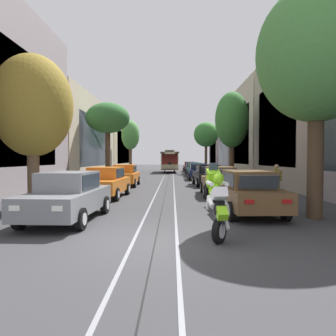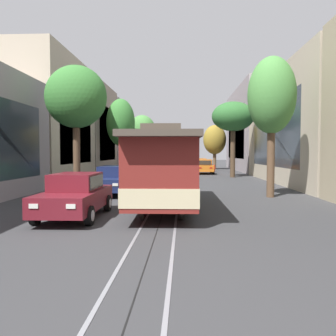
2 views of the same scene
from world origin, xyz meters
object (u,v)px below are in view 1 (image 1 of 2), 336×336
(parked_car_green_fifth_right, at_px, (195,169))
(parked_car_brown_second_right, at_px, (220,181))
(parked_car_navy_sixth_right, at_px, (192,168))
(motorcycle_with_rider, at_px, (216,200))
(parked_car_brown_near_right, at_px, (247,192))
(street_tree_kerb_left_near, at_px, (33,107))
(parked_car_grey_near_left, at_px, (68,196))
(parked_car_navy_fourth_right, at_px, (198,171))
(cable_car_trolley, at_px, (170,161))
(street_tree_kerb_right_mid, at_px, (206,135))
(pedestrian_on_left_pavement, at_px, (276,179))
(parked_car_maroon_far_right, at_px, (189,167))
(street_tree_kerb_right_second, at_px, (232,120))
(fire_hydrant, at_px, (87,186))
(parked_car_orange_mid_left, at_px, (125,175))
(street_tree_kerb_left_mid, at_px, (130,136))
(parked_car_black_mid_right, at_px, (207,175))
(street_tree_kerb_right_near, at_px, (317,55))
(street_tree_kerb_left_second, at_px, (108,119))
(parked_car_orange_second_left, at_px, (106,182))

(parked_car_green_fifth_right, bearing_deg, parked_car_brown_second_right, -89.95)
(parked_car_navy_sixth_right, distance_m, motorcycle_with_rider, 33.64)
(parked_car_brown_near_right, distance_m, street_tree_kerb_left_near, 9.04)
(parked_car_grey_near_left, relative_size, parked_car_navy_fourth_right, 1.01)
(parked_car_navy_sixth_right, bearing_deg, cable_car_trolley, 122.35)
(street_tree_kerb_right_mid, relative_size, motorcycle_with_rider, 3.70)
(cable_car_trolley, bearing_deg, pedestrian_on_left_pavement, -79.19)
(parked_car_maroon_far_right, distance_m, cable_car_trolley, 3.71)
(street_tree_kerb_right_second, height_order, fire_hydrant, street_tree_kerb_right_second)
(street_tree_kerb_left_near, bearing_deg, parked_car_navy_fourth_right, 64.99)
(parked_car_orange_mid_left, height_order, parked_car_green_fifth_right, same)
(parked_car_grey_near_left, distance_m, parked_car_orange_mid_left, 12.69)
(parked_car_navy_fourth_right, xyz_separation_m, parked_car_maroon_far_right, (0.17, 18.29, 0.00))
(street_tree_kerb_right_second, distance_m, motorcycle_with_rider, 19.45)
(parked_car_brown_second_right, bearing_deg, parked_car_maroon_far_right, 89.88)
(street_tree_kerb_left_mid, distance_m, street_tree_kerb_right_mid, 10.37)
(parked_car_black_mid_right, height_order, street_tree_kerb_right_mid, street_tree_kerb_right_mid)
(parked_car_maroon_far_right, bearing_deg, parked_car_brown_near_right, -89.92)
(street_tree_kerb_right_near, bearing_deg, street_tree_kerb_left_second, 121.61)
(parked_car_green_fifth_right, bearing_deg, cable_car_trolley, 105.28)
(parked_car_brown_second_right, distance_m, pedestrian_on_left_pavement, 2.93)
(parked_car_black_mid_right, height_order, parked_car_navy_fourth_right, same)
(parked_car_orange_mid_left, bearing_deg, motorcycle_with_rider, -72.88)
(parked_car_orange_second_left, xyz_separation_m, parked_car_brown_near_right, (6.19, -4.69, 0.00))
(street_tree_kerb_right_near, bearing_deg, street_tree_kerb_left_near, 169.86)
(street_tree_kerb_right_near, height_order, motorcycle_with_rider, street_tree_kerb_right_near)
(street_tree_kerb_left_mid, xyz_separation_m, motorcycle_with_rider, (6.86, -34.45, -4.23))
(parked_car_orange_second_left, xyz_separation_m, parked_car_brown_second_right, (6.07, 0.98, 0.00))
(street_tree_kerb_right_near, bearing_deg, parked_car_brown_near_right, 160.36)
(parked_car_brown_second_right, distance_m, street_tree_kerb_right_mid, 25.43)
(parked_car_orange_second_left, bearing_deg, parked_car_grey_near_left, -89.42)
(parked_car_navy_fourth_right, relative_size, street_tree_kerb_left_mid, 0.60)
(parked_car_navy_sixth_right, height_order, street_tree_kerb_left_near, street_tree_kerb_left_near)
(parked_car_black_mid_right, height_order, parked_car_navy_sixth_right, same)
(parked_car_black_mid_right, relative_size, pedestrian_on_left_pavement, 2.55)
(street_tree_kerb_left_mid, relative_size, street_tree_kerb_right_mid, 1.04)
(parked_car_grey_near_left, height_order, street_tree_kerb_left_near, street_tree_kerb_left_near)
(parked_car_brown_second_right, height_order, cable_car_trolley, cable_car_trolley)
(parked_car_brown_near_right, bearing_deg, street_tree_kerb_right_mid, 86.52)
(parked_car_navy_sixth_right, distance_m, parked_car_maroon_far_right, 6.75)
(parked_car_green_fifth_right, height_order, street_tree_kerb_right_second, street_tree_kerb_right_second)
(street_tree_kerb_left_near, xyz_separation_m, street_tree_kerb_right_mid, (10.21, 29.51, 1.18))
(parked_car_grey_near_left, xyz_separation_m, parked_car_navy_sixth_right, (6.08, 31.31, 0.00))
(street_tree_kerb_left_second, xyz_separation_m, pedestrian_on_left_pavement, (11.24, -11.97, -4.66))
(street_tree_kerb_left_mid, bearing_deg, parked_car_maroon_far_right, 34.94)
(parked_car_grey_near_left, relative_size, street_tree_kerb_right_near, 0.56)
(parked_car_navy_sixth_right, relative_size, cable_car_trolley, 0.48)
(parked_car_brown_near_right, bearing_deg, parked_car_navy_fourth_right, 90.68)
(parked_car_green_fifth_right, distance_m, motorcycle_with_rider, 27.49)
(parked_car_orange_mid_left, xyz_separation_m, street_tree_kerb_right_mid, (8.12, 19.18, 4.48))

